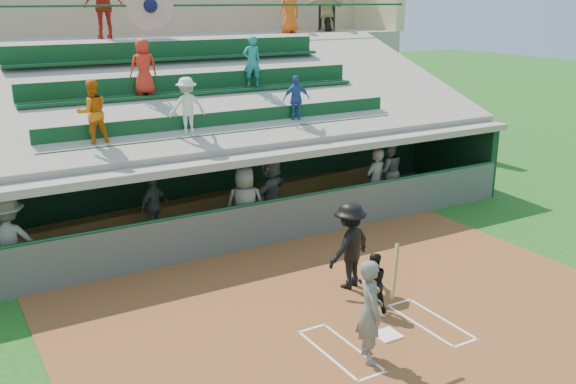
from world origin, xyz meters
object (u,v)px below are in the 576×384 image
batter_at_plate (370,310)px  catcher (373,283)px  home_plate (387,335)px  trash_bin (327,18)px

batter_at_plate → catcher: (1.09, 1.34, -0.30)m
batter_at_plate → catcher: size_ratio=1.63×
home_plate → trash_bin: trash_bin is taller
home_plate → batter_at_plate: bearing=-149.6°
catcher → batter_at_plate: bearing=73.9°
home_plate → batter_at_plate: size_ratio=0.22×
batter_at_plate → trash_bin: bearing=59.2°
catcher → trash_bin: 14.94m
batter_at_plate → home_plate: bearing=30.4°
batter_at_plate → trash_bin: trash_bin is taller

